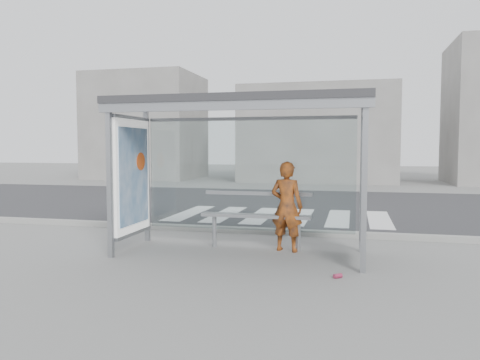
# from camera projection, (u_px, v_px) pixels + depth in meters

# --- Properties ---
(ground) EXTENTS (80.00, 80.00, 0.00)m
(ground) POSITION_uv_depth(u_px,v_px,m) (240.00, 254.00, 7.88)
(ground) COLOR slate
(ground) RESTS_ON ground
(road) EXTENTS (30.00, 10.00, 0.01)m
(road) POSITION_uv_depth(u_px,v_px,m) (292.00, 205.00, 14.67)
(road) COLOR #2B2B2D
(road) RESTS_ON ground
(curb) EXTENTS (30.00, 0.18, 0.12)m
(curb) POSITION_uv_depth(u_px,v_px,m) (262.00, 231.00, 9.77)
(curb) COLOR gray
(curb) RESTS_ON ground
(crosswalk) EXTENTS (5.55, 3.00, 0.00)m
(crosswalk) POSITION_uv_depth(u_px,v_px,m) (280.00, 216.00, 12.25)
(crosswalk) COLOR silver
(crosswalk) RESTS_ON ground
(bus_shelter) EXTENTS (4.25, 1.65, 2.62)m
(bus_shelter) POSITION_uv_depth(u_px,v_px,m) (219.00, 137.00, 7.89)
(bus_shelter) COLOR gray
(bus_shelter) RESTS_ON ground
(building_left) EXTENTS (6.00, 5.00, 6.00)m
(building_left) POSITION_uv_depth(u_px,v_px,m) (147.00, 127.00, 27.47)
(building_left) COLOR slate
(building_left) RESTS_ON ground
(building_center) EXTENTS (8.00, 5.00, 5.00)m
(building_center) POSITION_uv_depth(u_px,v_px,m) (318.00, 134.00, 25.16)
(building_center) COLOR slate
(building_center) RESTS_ON ground
(person) EXTENTS (0.64, 0.49, 1.57)m
(person) POSITION_uv_depth(u_px,v_px,m) (287.00, 206.00, 8.09)
(person) COLOR #C96812
(person) RESTS_ON ground
(bench) EXTENTS (1.95, 0.33, 1.01)m
(bench) POSITION_uv_depth(u_px,v_px,m) (256.00, 216.00, 8.28)
(bench) COLOR gray
(bench) RESTS_ON ground
(soda_can) EXTENTS (0.13, 0.13, 0.07)m
(soda_can) POSITION_uv_depth(u_px,v_px,m) (338.00, 276.00, 6.45)
(soda_can) COLOR #CC3C66
(soda_can) RESTS_ON ground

